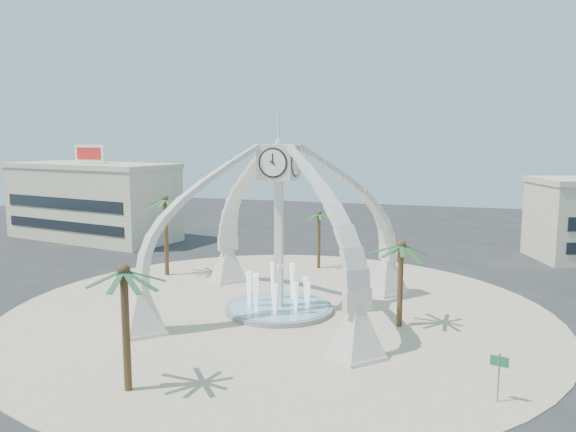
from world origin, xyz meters
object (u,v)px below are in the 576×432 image
(fountain, at_px, (279,308))
(palm_south, at_px, (124,272))
(palm_east, at_px, (401,246))
(clock_tower, at_px, (279,225))
(palm_west, at_px, (165,200))
(palm_north, at_px, (319,215))
(street_sign, at_px, (499,367))

(fountain, bearing_deg, palm_south, -102.51)
(palm_east, bearing_deg, clock_tower, 174.80)
(fountain, xyz_separation_m, palm_east, (8.87, -0.81, 5.30))
(palm_east, xyz_separation_m, palm_west, (-22.27, 8.20, 1.46))
(palm_south, bearing_deg, fountain, 77.49)
(palm_west, bearing_deg, clock_tower, -28.89)
(fountain, height_order, palm_north, palm_north)
(palm_east, height_order, palm_north, palm_east)
(clock_tower, xyz_separation_m, palm_east, (8.87, -0.81, -0.90))
(clock_tower, bearing_deg, palm_west, 151.11)
(palm_south, distance_m, street_sign, 18.87)
(palm_east, xyz_separation_m, palm_north, (-9.39, 15.05, -0.22))
(palm_east, bearing_deg, fountain, 174.80)
(fountain, height_order, palm_south, palm_south)
(fountain, height_order, palm_east, palm_east)
(street_sign, bearing_deg, clock_tower, 158.56)
(clock_tower, height_order, fountain, clock_tower)
(fountain, relative_size, palm_west, 1.01)
(palm_west, bearing_deg, palm_north, 27.98)
(palm_east, distance_m, palm_west, 23.78)
(clock_tower, relative_size, palm_south, 2.54)
(clock_tower, bearing_deg, street_sign, -35.99)
(fountain, xyz_separation_m, palm_north, (-0.52, 14.24, 5.08))
(palm_east, height_order, palm_south, palm_south)
(palm_south, bearing_deg, palm_west, 114.58)
(fountain, xyz_separation_m, palm_south, (-3.27, -14.75, 5.90))
(palm_north, bearing_deg, fountain, -87.93)
(palm_east, distance_m, palm_south, 18.50)
(palm_west, distance_m, palm_south, 24.37)
(clock_tower, xyz_separation_m, street_sign, (14.61, -10.61, -4.68))
(palm_north, bearing_deg, palm_south, -95.43)
(palm_south, bearing_deg, palm_east, 48.95)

